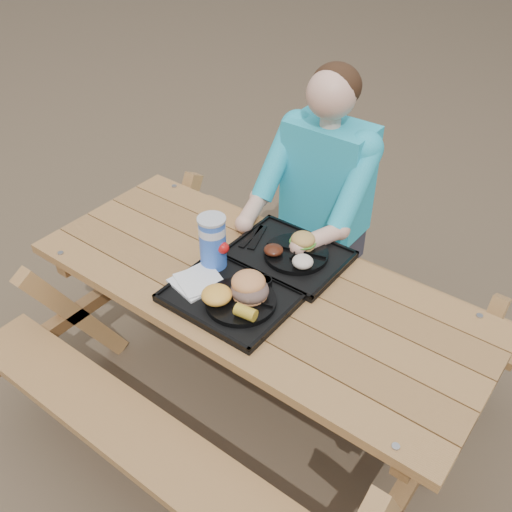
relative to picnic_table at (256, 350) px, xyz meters
The scene contains 18 objects.
ground 0.38m from the picnic_table, ahead, with size 60.00×60.00×0.00m, color #999999.
picnic_table is the anchor object (origin of this frame).
tray_near 0.41m from the picnic_table, 96.62° to the right, with size 0.45×0.35×0.02m, color black.
tray_far 0.44m from the picnic_table, 87.07° to the left, with size 0.45×0.35×0.02m, color black.
plate_near 0.43m from the picnic_table, 74.79° to the right, with size 0.26×0.26×0.02m, color black.
plate_far 0.46m from the picnic_table, 79.26° to the left, with size 0.26×0.26×0.02m, color black.
napkin_stack 0.46m from the picnic_table, 136.31° to the right, with size 0.16×0.16×0.02m, color white.
soda_cup 0.53m from the picnic_table, behind, with size 0.10×0.10×0.21m, color blue.
condiment_bbq 0.41m from the picnic_table, 135.80° to the right, with size 0.05×0.05×0.03m, color #321305.
condiment_mustard 0.42m from the picnic_table, 15.55° to the right, with size 0.06×0.06×0.03m, color orange.
sandwich 0.50m from the picnic_table, 63.51° to the right, with size 0.13×0.13×0.14m, color #EA9252, non-canonical shape.
mac_cheese 0.49m from the picnic_table, 96.59° to the right, with size 0.11×0.11×0.06m, color #FFBB43.
corn_cob 0.50m from the picnic_table, 61.77° to the right, with size 0.08×0.08×0.05m, color gold, non-canonical shape.
cutlery_far 0.48m from the picnic_table, 125.94° to the left, with size 0.03×0.18×0.01m, color black.
burger 0.53m from the picnic_table, 81.32° to the left, with size 0.10×0.10×0.09m, color gold, non-canonical shape.
baked_beans 0.46m from the picnic_table, 99.63° to the left, with size 0.08×0.08×0.04m, color #4B1D0F.
potato_salad 0.48m from the picnic_table, 53.33° to the left, with size 0.08×0.08×0.05m, color #F1E3CD.
diner 0.72m from the picnic_table, 98.91° to the left, with size 0.48×0.84×1.28m, color #1DAECD, non-canonical shape.
Camera 1 is at (1.01, -1.33, 2.16)m, focal length 40.00 mm.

